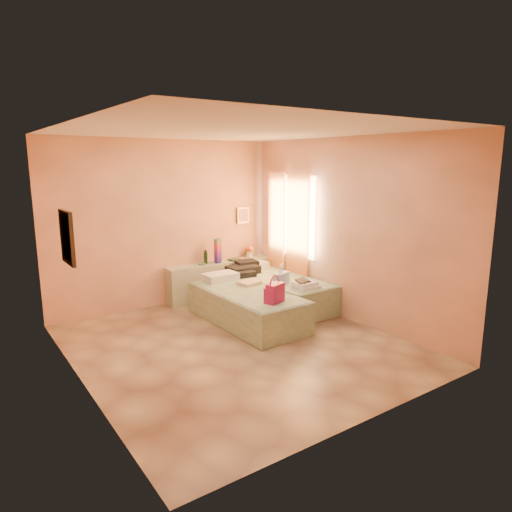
# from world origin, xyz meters

# --- Properties ---
(ground) EXTENTS (4.50, 4.50, 0.00)m
(ground) POSITION_xyz_m (0.00, 0.00, 0.00)
(ground) COLOR tan
(ground) RESTS_ON ground
(room_walls) EXTENTS (4.02, 4.51, 2.81)m
(room_walls) POSITION_xyz_m (0.21, 0.57, 1.79)
(room_walls) COLOR #FEB487
(room_walls) RESTS_ON ground
(headboard_ledge) EXTENTS (2.05, 0.30, 0.65)m
(headboard_ledge) POSITION_xyz_m (0.98, 2.10, 0.33)
(headboard_ledge) COLOR #AAB896
(headboard_ledge) RESTS_ON ground
(bed_left) EXTENTS (0.94, 2.02, 0.50)m
(bed_left) POSITION_xyz_m (0.60, 0.66, 0.25)
(bed_left) COLOR #A4BF9A
(bed_left) RESTS_ON ground
(bed_right) EXTENTS (0.94, 2.02, 0.50)m
(bed_right) POSITION_xyz_m (1.50, 1.05, 0.25)
(bed_right) COLOR #A4BF9A
(bed_right) RESTS_ON ground
(water_bottle) EXTENTS (0.08, 0.08, 0.23)m
(water_bottle) POSITION_xyz_m (0.69, 2.12, 0.77)
(water_bottle) COLOR #153B1D
(water_bottle) RESTS_ON headboard_ledge
(rainbow_box) EXTENTS (0.11, 0.11, 0.44)m
(rainbow_box) POSITION_xyz_m (0.90, 2.05, 0.87)
(rainbow_box) COLOR #A4144E
(rainbow_box) RESTS_ON headboard_ledge
(small_dish) EXTENTS (0.13, 0.13, 0.03)m
(small_dish) POSITION_xyz_m (0.59, 2.07, 0.67)
(small_dish) COLOR #447D51
(small_dish) RESTS_ON headboard_ledge
(green_book) EXTENTS (0.22, 0.18, 0.03)m
(green_book) POSITION_xyz_m (1.25, 2.06, 0.67)
(green_book) COLOR #274A34
(green_book) RESTS_ON headboard_ledge
(flower_vase) EXTENTS (0.27, 0.27, 0.27)m
(flower_vase) POSITION_xyz_m (1.62, 2.12, 0.78)
(flower_vase) COLOR white
(flower_vase) RESTS_ON headboard_ledge
(magenta_handbag) EXTENTS (0.33, 0.26, 0.28)m
(magenta_handbag) POSITION_xyz_m (0.60, -0.02, 0.64)
(magenta_handbag) COLOR #A4144E
(magenta_handbag) RESTS_ON bed_left
(khaki_garment) EXTENTS (0.38, 0.33, 0.06)m
(khaki_garment) POSITION_xyz_m (0.84, 0.96, 0.53)
(khaki_garment) COLOR tan
(khaki_garment) RESTS_ON bed_left
(clothes_pile) EXTENTS (0.59, 0.59, 0.17)m
(clothes_pile) POSITION_xyz_m (1.22, 1.65, 0.59)
(clothes_pile) COLOR black
(clothes_pile) RESTS_ON bed_right
(blue_handbag) EXTENTS (0.34, 0.24, 0.20)m
(blue_handbag) POSITION_xyz_m (1.26, 0.66, 0.60)
(blue_handbag) COLOR #455BA5
(blue_handbag) RESTS_ON bed_right
(towel_stack) EXTENTS (0.36, 0.32, 0.10)m
(towel_stack) POSITION_xyz_m (1.45, 0.28, 0.55)
(towel_stack) COLOR white
(towel_stack) RESTS_ON bed_right
(sandal_pair) EXTENTS (0.26, 0.29, 0.03)m
(sandal_pair) POSITION_xyz_m (1.42, 0.33, 0.61)
(sandal_pair) COLOR black
(sandal_pair) RESTS_ON towel_stack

